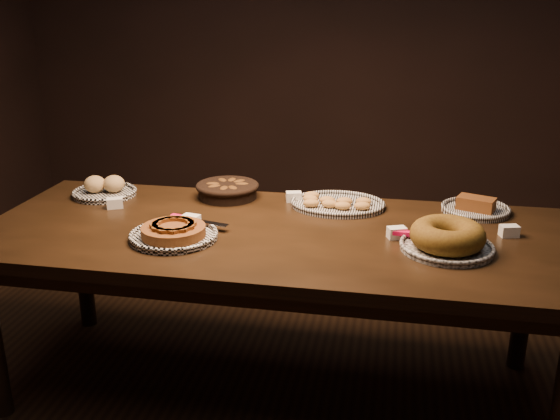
% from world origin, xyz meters
% --- Properties ---
extents(ground, '(5.00, 5.00, 0.00)m').
position_xyz_m(ground, '(0.00, 0.00, 0.00)').
color(ground, black).
rests_on(ground, ground).
extents(buffet_table, '(2.40, 1.00, 0.75)m').
position_xyz_m(buffet_table, '(0.00, 0.00, 0.68)').
color(buffet_table, black).
rests_on(buffet_table, ground).
extents(apple_tart_plate, '(0.36, 0.36, 0.07)m').
position_xyz_m(apple_tart_plate, '(-0.37, -0.16, 0.77)').
color(apple_tart_plate, white).
rests_on(apple_tart_plate, buffet_table).
extents(madeleine_platter, '(0.42, 0.34, 0.05)m').
position_xyz_m(madeleine_platter, '(0.22, 0.34, 0.77)').
color(madeleine_platter, black).
rests_on(madeleine_platter, buffet_table).
extents(bundt_cake_plate, '(0.38, 0.35, 0.11)m').
position_xyz_m(bundt_cake_plate, '(0.67, -0.08, 0.80)').
color(bundt_cake_plate, black).
rests_on(bundt_cake_plate, buffet_table).
extents(croissant_basket, '(0.32, 0.32, 0.07)m').
position_xyz_m(croissant_basket, '(-0.30, 0.38, 0.79)').
color(croissant_basket, black).
rests_on(croissant_basket, buffet_table).
extents(bread_roll_plate, '(0.30, 0.30, 0.09)m').
position_xyz_m(bread_roll_plate, '(-0.88, 0.31, 0.78)').
color(bread_roll_plate, white).
rests_on(bread_roll_plate, buffet_table).
extents(loaf_plate, '(0.30, 0.30, 0.07)m').
position_xyz_m(loaf_plate, '(0.82, 0.38, 0.77)').
color(loaf_plate, black).
rests_on(loaf_plate, buffet_table).
extents(tent_cards, '(1.76, 0.45, 0.04)m').
position_xyz_m(tent_cards, '(0.07, 0.12, 0.77)').
color(tent_cards, white).
rests_on(tent_cards, buffet_table).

